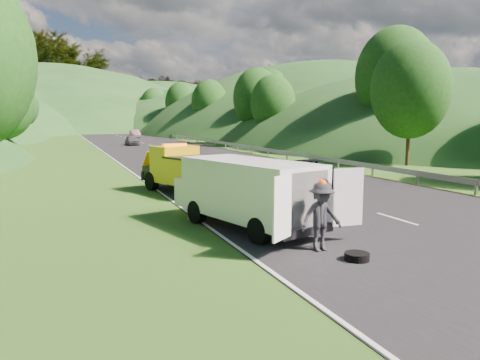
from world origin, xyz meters
name	(u,v)px	position (x,y,z in m)	size (l,w,h in m)	color
ground	(299,215)	(0.00, 0.00, 0.00)	(320.00, 320.00, 0.00)	#38661E
road_surface	(160,148)	(3.00, 40.00, 0.01)	(14.00, 200.00, 0.02)	black
guardrail	(191,142)	(10.30, 52.50, 0.00)	(0.06, 140.00, 1.52)	gray
tree_line_right	(249,138)	(23.00, 60.00, 0.00)	(14.00, 140.00, 14.00)	#235619
hills_backdrop	(107,129)	(6.50, 134.70, 0.00)	(201.00, 288.60, 44.00)	#2D5B23
tow_truck	(186,169)	(-2.70, 6.76, 1.18)	(3.66, 5.98, 2.42)	black
white_van	(246,190)	(-2.73, -1.23, 1.32)	(4.49, 7.09, 2.34)	black
woman	(221,215)	(-2.81, 1.19, 0.00)	(0.63, 0.46, 1.73)	silver
child	(241,218)	(-2.27, 0.38, 0.00)	(0.48, 0.38, 1.00)	#C9C16B
worker	(320,251)	(-1.82, -4.56, 0.00)	(1.26, 0.72, 1.95)	black
suitcase	(193,211)	(-4.04, 0.74, 0.31)	(0.38, 0.21, 0.61)	#524E3D
spare_tire	(357,261)	(-1.40, -5.68, 0.00)	(0.66, 0.66, 0.20)	black
passing_suv	(315,184)	(4.90, 7.15, 0.00)	(2.23, 4.83, 1.34)	black
dist_car_a	(132,145)	(0.83, 47.17, 0.00)	(1.53, 3.81, 1.30)	#434247
dist_car_b	(135,137)	(4.90, 70.57, 0.00)	(1.47, 4.21, 1.39)	brown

